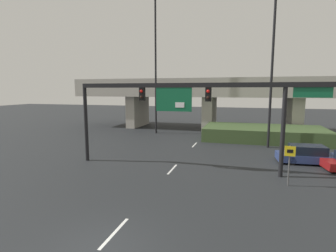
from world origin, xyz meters
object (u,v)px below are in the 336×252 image
at_px(highway_light_pole_far, 156,64).
at_px(parked_sedan_near_right, 309,155).
at_px(highway_light_pole_near, 272,70).
at_px(signal_gantry, 187,99).
at_px(speed_limit_sign, 289,160).

xyz_separation_m(highway_light_pole_far, parked_sedan_near_right, (16.08, -10.30, -8.28)).
distance_m(highway_light_pole_near, parked_sedan_near_right, 9.02).
height_order(signal_gantry, highway_light_pole_far, highway_light_pole_far).
relative_size(signal_gantry, highway_light_pole_near, 1.22).
distance_m(signal_gantry, highway_light_pole_far, 16.55).
bearing_deg(speed_limit_sign, signal_gantry, 165.55).
bearing_deg(highway_light_pole_near, parked_sedan_near_right, -63.65).
distance_m(signal_gantry, parked_sedan_near_right, 10.66).
height_order(signal_gantry, highway_light_pole_near, highway_light_pole_near).
bearing_deg(highway_light_pole_far, speed_limit_sign, -49.36).
xyz_separation_m(signal_gantry, parked_sedan_near_right, (8.84, 4.06, -4.37)).
relative_size(speed_limit_sign, highway_light_pole_near, 0.17).
bearing_deg(parked_sedan_near_right, speed_limit_sign, -116.16).
bearing_deg(parked_sedan_near_right, highway_light_pole_near, 112.12).
bearing_deg(highway_light_pole_near, signal_gantry, -124.17).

